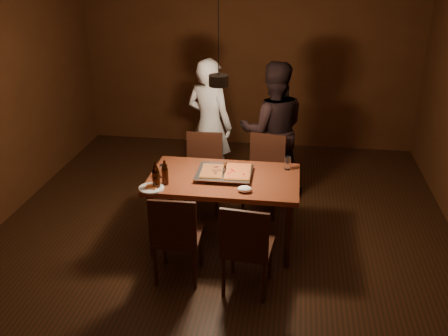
# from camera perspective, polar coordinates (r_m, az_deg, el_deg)

# --- Properties ---
(room_shell) EXTENTS (6.00, 6.00, 6.00)m
(room_shell) POSITION_cam_1_polar(r_m,az_deg,el_deg) (4.70, -0.61, 5.82)
(room_shell) COLOR #361A0E
(room_shell) RESTS_ON ground
(dining_table) EXTENTS (1.50, 0.90, 0.75)m
(dining_table) POSITION_cam_1_polar(r_m,az_deg,el_deg) (5.03, 0.00, -1.81)
(dining_table) COLOR brown
(dining_table) RESTS_ON floor
(chair_far_left) EXTENTS (0.44, 0.44, 0.49)m
(chair_far_left) POSITION_cam_1_polar(r_m,az_deg,el_deg) (5.83, -2.34, 0.43)
(chair_far_left) COLOR #38190F
(chair_far_left) RESTS_ON floor
(chair_far_right) EXTENTS (0.49, 0.49, 0.49)m
(chair_far_right) POSITION_cam_1_polar(r_m,az_deg,el_deg) (5.79, 4.70, 0.21)
(chair_far_right) COLOR #38190F
(chair_far_right) RESTS_ON floor
(chair_near_left) EXTENTS (0.43, 0.43, 0.49)m
(chair_near_left) POSITION_cam_1_polar(r_m,az_deg,el_deg) (4.51, -5.56, -7.19)
(chair_near_left) COLOR #38190F
(chair_near_left) RESTS_ON floor
(chair_near_right) EXTENTS (0.46, 0.46, 0.49)m
(chair_near_right) POSITION_cam_1_polar(r_m,az_deg,el_deg) (4.35, 2.56, -8.41)
(chair_near_right) COLOR #38190F
(chair_near_right) RESTS_ON floor
(pizza_tray) EXTENTS (0.56, 0.46, 0.05)m
(pizza_tray) POSITION_cam_1_polar(r_m,az_deg,el_deg) (5.01, 0.03, -0.69)
(pizza_tray) COLOR silver
(pizza_tray) RESTS_ON dining_table
(pizza_meat) EXTENTS (0.23, 0.35, 0.02)m
(pizza_meat) POSITION_cam_1_polar(r_m,az_deg,el_deg) (5.00, -1.35, -0.31)
(pizza_meat) COLOR maroon
(pizza_meat) RESTS_ON pizza_tray
(pizza_cheese) EXTENTS (0.27, 0.41, 0.02)m
(pizza_cheese) POSITION_cam_1_polar(r_m,az_deg,el_deg) (4.99, 1.60, -0.38)
(pizza_cheese) COLOR gold
(pizza_cheese) RESTS_ON pizza_tray
(spatula) EXTENTS (0.09, 0.24, 0.04)m
(spatula) POSITION_cam_1_polar(r_m,az_deg,el_deg) (5.00, -0.02, -0.22)
(spatula) COLOR silver
(spatula) RESTS_ON pizza_tray
(beer_bottle_a) EXTENTS (0.07, 0.07, 0.27)m
(beer_bottle_a) POSITION_cam_1_polar(r_m,az_deg,el_deg) (4.75, -7.79, -0.87)
(beer_bottle_a) COLOR black
(beer_bottle_a) RESTS_ON dining_table
(beer_bottle_b) EXTENTS (0.07, 0.07, 0.25)m
(beer_bottle_b) POSITION_cam_1_polar(r_m,az_deg,el_deg) (4.83, -6.78, -0.52)
(beer_bottle_b) COLOR black
(beer_bottle_b) RESTS_ON dining_table
(water_glass_left) EXTENTS (0.08, 0.08, 0.13)m
(water_glass_left) POSITION_cam_1_polar(r_m,az_deg,el_deg) (5.01, -6.92, -0.35)
(water_glass_left) COLOR silver
(water_glass_left) RESTS_ON dining_table
(water_glass_right) EXTENTS (0.07, 0.07, 0.14)m
(water_glass_right) POSITION_cam_1_polar(r_m,az_deg,el_deg) (5.19, 7.29, 0.54)
(water_glass_right) COLOR silver
(water_glass_right) RESTS_ON dining_table
(plate_slice) EXTENTS (0.24, 0.24, 0.03)m
(plate_slice) POSITION_cam_1_polar(r_m,az_deg,el_deg) (4.80, -8.30, -2.27)
(plate_slice) COLOR white
(plate_slice) RESTS_ON dining_table
(napkin) EXTENTS (0.14, 0.11, 0.06)m
(napkin) POSITION_cam_1_polar(r_m,az_deg,el_deg) (4.69, 2.37, -2.42)
(napkin) COLOR white
(napkin) RESTS_ON dining_table
(diner_white) EXTENTS (0.72, 0.60, 1.67)m
(diner_white) POSITION_cam_1_polar(r_m,az_deg,el_deg) (6.21, -1.66, 4.91)
(diner_white) COLOR silver
(diner_white) RESTS_ON floor
(diner_dark) EXTENTS (0.91, 0.76, 1.67)m
(diner_dark) POSITION_cam_1_polar(r_m,az_deg,el_deg) (6.06, 5.59, 4.31)
(diner_dark) COLOR black
(diner_dark) RESTS_ON floor
(pendant_lamp) EXTENTS (0.18, 0.18, 1.10)m
(pendant_lamp) POSITION_cam_1_polar(r_m,az_deg,el_deg) (4.60, -0.63, 10.10)
(pendant_lamp) COLOR black
(pendant_lamp) RESTS_ON ceiling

